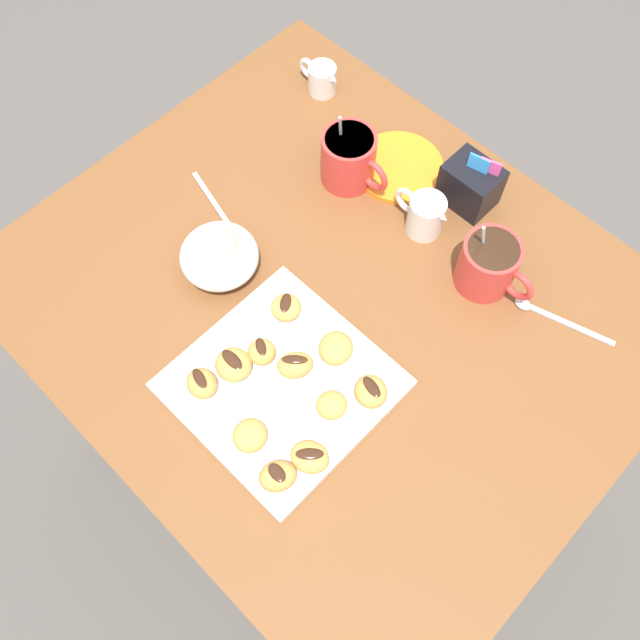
{
  "coord_description": "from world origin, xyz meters",
  "views": [
    {
      "loc": [
        0.35,
        -0.39,
        1.73
      ],
      "look_at": [
        0.02,
        -0.05,
        0.78
      ],
      "focal_mm": 38.94,
      "sensor_mm": 36.0,
      "label": 1
    }
  ],
  "objects_px": {
    "beignet_1": "(278,476)",
    "beignet_4": "(332,405)",
    "dining_table": "(331,336)",
    "beignet_3": "(233,365)",
    "beignet_9": "(250,436)",
    "beignet_8": "(295,365)",
    "coffee_mug_red_right": "(489,264)",
    "beignet_2": "(336,348)",
    "pastry_plate_square": "(282,385)",
    "chocolate_sauce_pitcher": "(322,78)",
    "beignet_6": "(202,383)",
    "coffee_mug_red_left": "(349,158)",
    "beignet_7": "(286,307)",
    "beignet_0": "(371,391)",
    "ice_cream_bowl": "(219,254)",
    "beignet_5": "(310,457)",
    "beignet_10": "(264,354)",
    "saucer_orange_left": "(399,167)",
    "sugar_caddy": "(471,184)",
    "cream_pitcher_white": "(425,214)"
  },
  "relations": [
    {
      "from": "dining_table",
      "to": "beignet_7",
      "type": "relative_size",
      "value": 20.57
    },
    {
      "from": "coffee_mug_red_left",
      "to": "beignet_7",
      "type": "bearing_deg",
      "value": -66.15
    },
    {
      "from": "coffee_mug_red_right",
      "to": "beignet_7",
      "type": "relative_size",
      "value": 3.01
    },
    {
      "from": "beignet_1",
      "to": "beignet_9",
      "type": "distance_m",
      "value": 0.07
    },
    {
      "from": "coffee_mug_red_right",
      "to": "saucer_orange_left",
      "type": "bearing_deg",
      "value": 162.94
    },
    {
      "from": "beignet_10",
      "to": "beignet_1",
      "type": "bearing_deg",
      "value": -37.82
    },
    {
      "from": "beignet_0",
      "to": "beignet_3",
      "type": "relative_size",
      "value": 0.93
    },
    {
      "from": "ice_cream_bowl",
      "to": "beignet_3",
      "type": "bearing_deg",
      "value": -35.8
    },
    {
      "from": "dining_table",
      "to": "beignet_9",
      "type": "distance_m",
      "value": 0.32
    },
    {
      "from": "cream_pitcher_white",
      "to": "ice_cream_bowl",
      "type": "xyz_separation_m",
      "value": [
        -0.18,
        -0.29,
        0.0
      ]
    },
    {
      "from": "beignet_6",
      "to": "sugar_caddy",
      "type": "bearing_deg",
      "value": 84.11
    },
    {
      "from": "ice_cream_bowl",
      "to": "beignet_7",
      "type": "height_order",
      "value": "ice_cream_bowl"
    },
    {
      "from": "coffee_mug_red_left",
      "to": "saucer_orange_left",
      "type": "bearing_deg",
      "value": 56.11
    },
    {
      "from": "dining_table",
      "to": "beignet_5",
      "type": "height_order",
      "value": "beignet_5"
    },
    {
      "from": "coffee_mug_red_right",
      "to": "beignet_5",
      "type": "height_order",
      "value": "coffee_mug_red_right"
    },
    {
      "from": "pastry_plate_square",
      "to": "beignet_2",
      "type": "relative_size",
      "value": 5.11
    },
    {
      "from": "sugar_caddy",
      "to": "dining_table",
      "type": "bearing_deg",
      "value": -95.87
    },
    {
      "from": "pastry_plate_square",
      "to": "beignet_6",
      "type": "distance_m",
      "value": 0.12
    },
    {
      "from": "chocolate_sauce_pitcher",
      "to": "beignet_6",
      "type": "height_order",
      "value": "chocolate_sauce_pitcher"
    },
    {
      "from": "chocolate_sauce_pitcher",
      "to": "beignet_8",
      "type": "relative_size",
      "value": 1.7
    },
    {
      "from": "beignet_2",
      "to": "beignet_3",
      "type": "relative_size",
      "value": 1.0
    },
    {
      "from": "beignet_4",
      "to": "dining_table",
      "type": "bearing_deg",
      "value": 133.49
    },
    {
      "from": "coffee_mug_red_right",
      "to": "beignet_8",
      "type": "distance_m",
      "value": 0.34
    },
    {
      "from": "coffee_mug_red_right",
      "to": "beignet_6",
      "type": "xyz_separation_m",
      "value": [
        -0.18,
        -0.44,
        -0.02
      ]
    },
    {
      "from": "chocolate_sauce_pitcher",
      "to": "beignet_1",
      "type": "height_order",
      "value": "chocolate_sauce_pitcher"
    },
    {
      "from": "beignet_1",
      "to": "beignet_4",
      "type": "distance_m",
      "value": 0.13
    },
    {
      "from": "pastry_plate_square",
      "to": "chocolate_sauce_pitcher",
      "type": "height_order",
      "value": "chocolate_sauce_pitcher"
    },
    {
      "from": "beignet_3",
      "to": "beignet_5",
      "type": "height_order",
      "value": "beignet_3"
    },
    {
      "from": "dining_table",
      "to": "beignet_10",
      "type": "height_order",
      "value": "beignet_10"
    },
    {
      "from": "beignet_1",
      "to": "coffee_mug_red_left",
      "type": "bearing_deg",
      "value": 122.94
    },
    {
      "from": "sugar_caddy",
      "to": "beignet_9",
      "type": "xyz_separation_m",
      "value": [
        0.05,
        -0.55,
        -0.01
      ]
    },
    {
      "from": "beignet_8",
      "to": "chocolate_sauce_pitcher",
      "type": "bearing_deg",
      "value": 130.34
    },
    {
      "from": "ice_cream_bowl",
      "to": "beignet_3",
      "type": "distance_m",
      "value": 0.19
    },
    {
      "from": "saucer_orange_left",
      "to": "beignet_2",
      "type": "xyz_separation_m",
      "value": [
        0.17,
        -0.34,
        0.03
      ]
    },
    {
      "from": "coffee_mug_red_right",
      "to": "cream_pitcher_white",
      "type": "distance_m",
      "value": 0.14
    },
    {
      "from": "cream_pitcher_white",
      "to": "saucer_orange_left",
      "type": "bearing_deg",
      "value": 149.01
    },
    {
      "from": "saucer_orange_left",
      "to": "beignet_0",
      "type": "xyz_separation_m",
      "value": [
        0.25,
        -0.35,
        0.03
      ]
    },
    {
      "from": "beignet_5",
      "to": "beignet_4",
      "type": "bearing_deg",
      "value": 112.01
    },
    {
      "from": "beignet_2",
      "to": "beignet_3",
      "type": "distance_m",
      "value": 0.15
    },
    {
      "from": "beignet_1",
      "to": "beignet_3",
      "type": "xyz_separation_m",
      "value": [
        -0.17,
        0.07,
        -0.0
      ]
    },
    {
      "from": "beignet_4",
      "to": "beignet_8",
      "type": "xyz_separation_m",
      "value": [
        -0.08,
        0.01,
        0.0
      ]
    },
    {
      "from": "beignet_4",
      "to": "beignet_8",
      "type": "distance_m",
      "value": 0.08
    },
    {
      "from": "chocolate_sauce_pitcher",
      "to": "beignet_4",
      "type": "bearing_deg",
      "value": -44.53
    },
    {
      "from": "ice_cream_bowl",
      "to": "beignet_3",
      "type": "xyz_separation_m",
      "value": [
        0.15,
        -0.11,
        -0.01
      ]
    },
    {
      "from": "chocolate_sauce_pitcher",
      "to": "saucer_orange_left",
      "type": "xyz_separation_m",
      "value": [
        0.23,
        -0.04,
        -0.03
      ]
    },
    {
      "from": "coffee_mug_red_left",
      "to": "beignet_4",
      "type": "distance_m",
      "value": 0.43
    },
    {
      "from": "beignet_3",
      "to": "beignet_9",
      "type": "xyz_separation_m",
      "value": [
        0.1,
        -0.06,
        -0.0
      ]
    },
    {
      "from": "beignet_9",
      "to": "beignet_8",
      "type": "bearing_deg",
      "value": 103.87
    },
    {
      "from": "coffee_mug_red_right",
      "to": "beignet_4",
      "type": "height_order",
      "value": "coffee_mug_red_right"
    },
    {
      "from": "sugar_caddy",
      "to": "beignet_8",
      "type": "relative_size",
      "value": 1.96
    }
  ]
}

